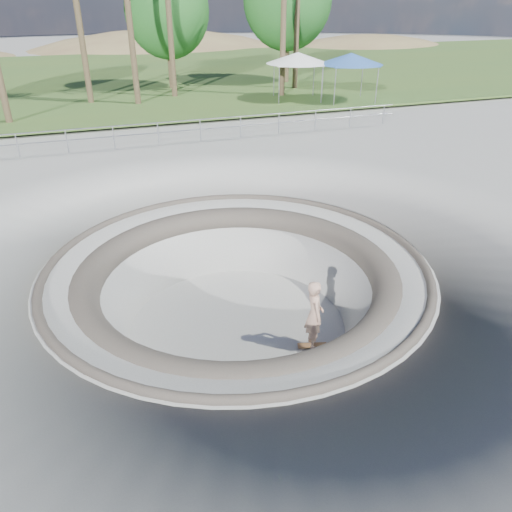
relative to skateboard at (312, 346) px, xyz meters
The scene contains 10 objects.
ground 2.93m from the skateboard, 131.85° to the left, with size 180.00×180.00×0.00m, color #A7A8A2.
skate_bowl 2.29m from the skateboard, 131.85° to the left, with size 14.00×14.00×4.10m.
grass_strip 35.80m from the skateboard, 92.45° to the left, with size 180.00×36.00×0.12m.
distant_hills 59.15m from the skateboard, 87.81° to the left, with size 103.20×45.00×28.60m.
safety_railing 14.02m from the skateboard, 96.35° to the left, with size 25.00×0.06×1.03m.
skateboard is the anchor object (origin of this frame).
skater 0.99m from the skateboard, 63.43° to the left, with size 0.71×0.46×1.94m, color tan.
canopy_white 23.38m from the skateboard, 67.64° to the left, with size 5.49×5.49×2.86m.
canopy_blue 23.35m from the skateboard, 59.42° to the left, with size 5.58×5.58×2.86m.
bushy_tree_mid 29.29m from the skateboard, 85.98° to the left, with size 5.77×5.24×8.32m.
Camera 1 is at (-3.41, -11.16, 6.46)m, focal length 35.00 mm.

